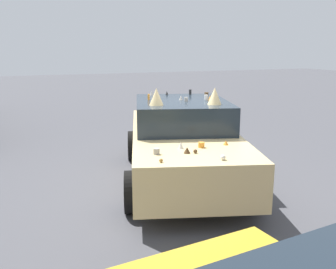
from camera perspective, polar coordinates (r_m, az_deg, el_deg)
name	(u,v)px	position (r m, az deg, el deg)	size (l,w,h in m)	color
ground_plane	(183,179)	(7.15, 2.24, -6.84)	(60.00, 60.00, 0.00)	#47474C
art_car_decorated	(183,141)	(6.99, 2.24, -0.92)	(4.76, 3.07, 1.76)	#D8BC7F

